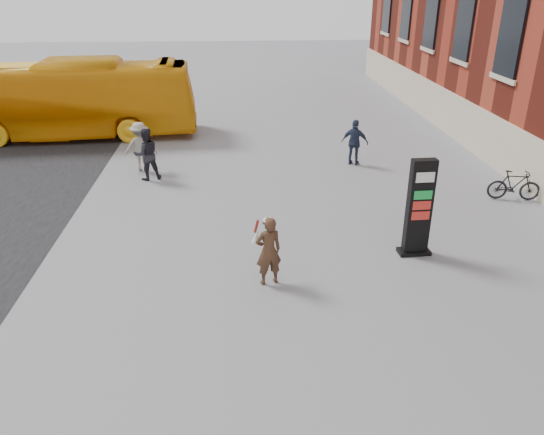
{
  "coord_description": "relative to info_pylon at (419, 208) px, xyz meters",
  "views": [
    {
      "loc": [
        -0.08,
        -10.61,
        6.5
      ],
      "look_at": [
        0.71,
        0.93,
        1.2
      ],
      "focal_mm": 35.0,
      "sensor_mm": 36.0,
      "label": 1
    }
  ],
  "objects": [
    {
      "name": "info_pylon",
      "position": [
        0.0,
        0.0,
        0.0
      ],
      "size": [
        0.82,
        0.44,
        2.53
      ],
      "rotation": [
        0.0,
        0.0,
        0.04
      ],
      "color": "black",
      "rests_on": "ground"
    },
    {
      "name": "pedestrian_b",
      "position": [
        -7.92,
        6.95,
        -0.37
      ],
      "size": [
        1.18,
        0.72,
        1.78
      ],
      "primitive_type": "imported",
      "rotation": [
        0.0,
        0.0,
        3.19
      ],
      "color": "gray",
      "rests_on": "ground"
    },
    {
      "name": "bus",
      "position": [
        -12.15,
        11.61,
        0.39
      ],
      "size": [
        11.99,
        3.42,
        3.3
      ],
      "primitive_type": "imported",
      "rotation": [
        0.0,
        0.0,
        1.63
      ],
      "color": "#EAA110",
      "rests_on": "road"
    },
    {
      "name": "woman",
      "position": [
        -3.81,
        -1.17,
        -0.41
      ],
      "size": [
        0.74,
        0.7,
        1.67
      ],
      "rotation": [
        0.0,
        0.0,
        3.41
      ],
      "color": "#3C2719",
      "rests_on": "ground"
    },
    {
      "name": "pedestrian_a",
      "position": [
        -7.56,
        5.98,
        -0.36
      ],
      "size": [
        1.06,
        0.95,
        1.81
      ],
      "primitive_type": "imported",
      "rotation": [
        0.0,
        0.0,
        3.5
      ],
      "color": "black",
      "rests_on": "ground"
    },
    {
      "name": "bike_7",
      "position": [
        4.23,
        3.3,
        -0.78
      ],
      "size": [
        1.67,
        0.76,
        0.97
      ],
      "primitive_type": "imported",
      "rotation": [
        0.0,
        0.0,
        1.37
      ],
      "color": "black",
      "rests_on": "ground"
    },
    {
      "name": "ground",
      "position": [
        -4.37,
        -1.11,
        -1.26
      ],
      "size": [
        100.0,
        100.0,
        0.0
      ],
      "primitive_type": "plane",
      "color": "#9E9EA3"
    },
    {
      "name": "pedestrian_c",
      "position": [
        -0.07,
        7.07,
        -0.41
      ],
      "size": [
        1.08,
        0.78,
        1.7
      ],
      "primitive_type": "imported",
      "rotation": [
        0.0,
        0.0,
        2.73
      ],
      "color": "#252F46",
      "rests_on": "ground"
    }
  ]
}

